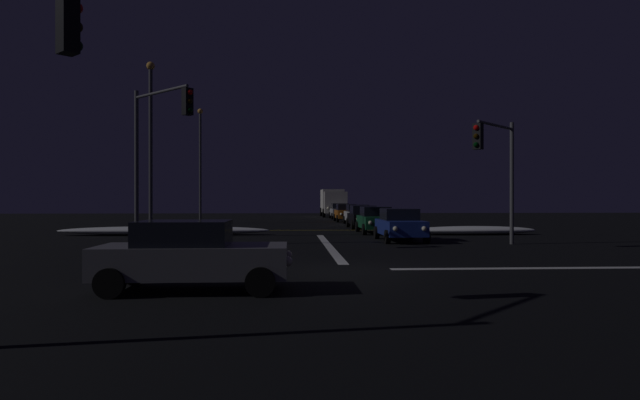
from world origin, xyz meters
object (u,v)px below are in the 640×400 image
object	(u,v)px
streetlamp_left_far	(200,158)
traffic_signal_ne	(497,159)
sedan_green	(376,220)
box_truck	(333,201)
sedan_gray_crossing	(191,255)
traffic_signal_nw	(156,137)
sedan_black	(363,217)
streetlamp_left_near	(151,136)
sedan_blue	(400,225)
sedan_white	(358,214)
sedan_silver	(340,211)
sedan_orange	(346,213)

from	to	relation	value
streetlamp_left_far	traffic_signal_ne	bearing A→B (deg)	-53.85
sedan_green	box_truck	xyz separation A→B (m)	(-0.22, 29.40, 0.91)
sedan_green	box_truck	bearing A→B (deg)	90.43
box_truck	sedan_gray_crossing	size ratio (longest dim) A/B	1.91
traffic_signal_nw	traffic_signal_ne	xyz separation A→B (m)	(14.48, 0.01, -0.84)
sedan_black	traffic_signal_ne	size ratio (longest dim) A/B	0.79
box_truck	streetlamp_left_near	xyz separation A→B (m)	(-12.24, -32.19, 3.64)
sedan_green	traffic_signal_ne	size ratio (longest dim) A/B	0.79
box_truck	traffic_signal_nw	size ratio (longest dim) A/B	1.23
box_truck	traffic_signal_ne	distance (m)	38.75
box_truck	streetlamp_left_near	bearing A→B (deg)	-110.82
sedan_black	box_truck	distance (m)	24.13
sedan_gray_crossing	streetlamp_left_near	xyz separation A→B (m)	(-5.15, 16.93, 4.55)
sedan_blue	sedan_white	distance (m)	16.72
sedan_white	sedan_silver	world-z (taller)	same
sedan_black	sedan_white	world-z (taller)	same
traffic_signal_ne	traffic_signal_nw	bearing A→B (deg)	-179.95
sedan_blue	streetlamp_left_near	bearing A→B (deg)	166.08
sedan_green	traffic_signal_ne	xyz separation A→B (m)	(3.83, -9.08, 2.98)
sedan_green	streetlamp_left_far	size ratio (longest dim) A/B	0.46
streetlamp_left_far	traffic_signal_nw	bearing A→B (deg)	-85.37
sedan_gray_crossing	traffic_signal_ne	bearing A→B (deg)	43.68
box_truck	streetlamp_left_near	distance (m)	34.62
sedan_white	sedan_orange	bearing A→B (deg)	93.69
traffic_signal_nw	streetlamp_left_near	distance (m)	6.60
sedan_gray_crossing	streetlamp_left_near	distance (m)	18.27
sedan_silver	sedan_gray_crossing	bearing A→B (deg)	-99.73
sedan_white	traffic_signal_nw	distance (m)	23.00
sedan_blue	sedan_silver	world-z (taller)	same
sedan_white	sedan_gray_crossing	world-z (taller)	same
streetlamp_left_far	streetlamp_left_near	world-z (taller)	streetlamp_left_far
box_truck	sedan_gray_crossing	distance (m)	49.64
sedan_green	traffic_signal_nw	xyz separation A→B (m)	(-10.65, -9.09, 3.82)
sedan_black	traffic_signal_ne	bearing A→B (deg)	-74.96
sedan_silver	traffic_signal_nw	bearing A→B (deg)	-108.43
sedan_white	traffic_signal_nw	xyz separation A→B (m)	(-10.92, -19.88, 3.82)
sedan_silver	traffic_signal_ne	size ratio (longest dim) A/B	0.79
traffic_signal_nw	sedan_white	bearing A→B (deg)	61.22
sedan_black	streetlamp_left_near	xyz separation A→B (m)	(-12.42, -8.08, 4.55)
sedan_blue	traffic_signal_nw	world-z (taller)	traffic_signal_nw
traffic_signal_ne	streetlamp_left_near	xyz separation A→B (m)	(-16.29, 6.30, 1.57)
sedan_orange	traffic_signal_ne	xyz separation A→B (m)	(3.91, -25.30, 2.98)
sedan_blue	sedan_gray_crossing	distance (m)	15.72
sedan_white	sedan_gray_crossing	distance (m)	31.43
sedan_silver	box_truck	xyz separation A→B (m)	(-0.20, 6.60, 0.91)
traffic_signal_ne	sedan_green	bearing A→B (deg)	112.87
sedan_gray_crossing	streetlamp_left_near	bearing A→B (deg)	106.91
sedan_silver	streetlamp_left_far	xyz separation A→B (m)	(-12.44, -9.58, 4.62)
sedan_blue	sedan_green	size ratio (longest dim) A/B	1.00
sedan_black	sedan_white	size ratio (longest dim) A/B	1.00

